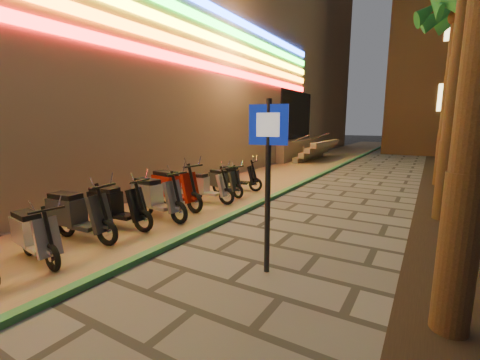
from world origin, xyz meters
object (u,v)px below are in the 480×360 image
Objects in this scene: scooter_10 at (223,181)px; scooter_6 at (114,206)px; scooter_4 at (33,235)px; scooter_11 at (235,177)px; pedestrian_sign at (268,163)px; scooter_8 at (173,188)px; scooter_7 at (154,197)px; scooter_9 at (204,186)px; scooter_5 at (76,214)px.

scooter_6 is at bearing -78.18° from scooter_10.
scooter_4 reaches higher than scooter_10.
scooter_10 is 0.87m from scooter_11.
pedestrian_sign is 1.82× the size of scooter_10.
pedestrian_sign reaches higher than scooter_8.
scooter_10 is (0.31, 2.04, -0.11)m from scooter_8.
scooter_4 is 0.85× the size of scooter_7.
scooter_9 reaches higher than scooter_11.
scooter_9 is (0.04, 4.79, 0.02)m from scooter_4.
scooter_7 is at bearing 151.44° from pedestrian_sign.
pedestrian_sign is 4.18m from scooter_5.
scooter_8 is at bearing 84.50° from scooter_5.
scooter_11 is (-0.12, 1.96, -0.01)m from scooter_9.
pedestrian_sign reaches higher than scooter_4.
scooter_9 is 1.07× the size of scooter_10.
scooter_7 is 0.95× the size of scooter_8.
pedestrian_sign is 4.20m from scooter_4.
scooter_6 is at bearing -104.56° from scooter_11.
scooter_11 is (0.18, 4.88, -0.04)m from scooter_6.
scooter_8 is at bearing 140.97° from pedestrian_sign.
scooter_11 is (-3.72, 5.09, -1.27)m from pedestrian_sign.
scooter_10 is at bearing 94.29° from scooter_7.
scooter_8 is 1.03m from scooter_9.
scooter_6 is 1.03m from scooter_7.
pedestrian_sign is 4.68m from scooter_8.
pedestrian_sign is 6.43m from scooter_11.
scooter_5 is 1.12× the size of scooter_11.
scooter_5 reaches higher than scooter_10.
scooter_9 is 1.02× the size of scooter_11.
scooter_4 is 6.74m from scooter_11.
scooter_4 is 0.87× the size of scooter_5.
scooter_5 is 1.03× the size of scooter_6.
scooter_5 is 1.17× the size of scooter_10.
scooter_7 is at bearing -101.89° from scooter_11.
scooter_11 is at bearing 81.69° from scooter_5.
scooter_5 is 1.10× the size of scooter_9.
scooter_11 is at bearing 97.76° from scooter_4.
scooter_9 is 1.09m from scooter_10.
scooter_11 is at bearing 95.24° from scooter_7.
scooter_5 is 0.94× the size of scooter_8.
scooter_8 is at bearing 84.86° from scooter_6.
scooter_11 reaches higher than scooter_10.
scooter_4 is 0.81× the size of scooter_8.
scooter_8 is (-0.33, 3.83, 0.11)m from scooter_4.
pedestrian_sign is at bearing -13.57° from scooter_7.
scooter_4 is at bearing -84.38° from scooter_7.
scooter_5 is at bearing 114.19° from scooter_4.
scooter_6 is 4.02m from scooter_10.
scooter_6 is 1.97m from scooter_8.
scooter_8 is (-0.07, 1.97, 0.05)m from scooter_6.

